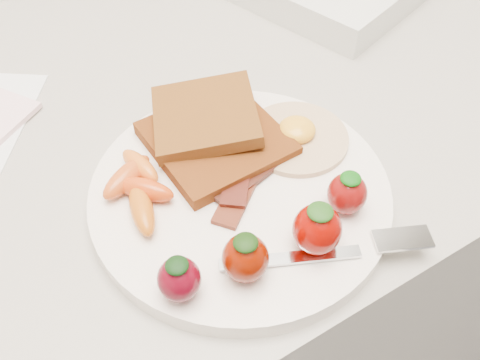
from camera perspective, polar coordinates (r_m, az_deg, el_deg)
counter at (r=0.94m, az=-5.52°, el=-13.27°), size 2.00×0.60×0.90m
plate at (r=0.48m, az=-0.00°, el=-1.48°), size 0.27×0.27×0.02m
toast_lower at (r=0.51m, az=-2.55°, el=4.28°), size 0.12×0.12×0.01m
toast_upper at (r=0.51m, az=-3.74°, el=6.83°), size 0.13×0.13×0.02m
fried_egg at (r=0.52m, az=6.06°, el=4.75°), size 0.11×0.11×0.02m
bacon_strips at (r=0.48m, az=0.42°, el=0.34°), size 0.10×0.10×0.01m
baby_carrots at (r=0.47m, az=-10.85°, el=-0.64°), size 0.06×0.10×0.02m
strawberries at (r=0.42m, az=4.27°, el=-6.12°), size 0.19×0.05×0.05m
fork at (r=0.44m, az=10.85°, el=-7.26°), size 0.17×0.08×0.00m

